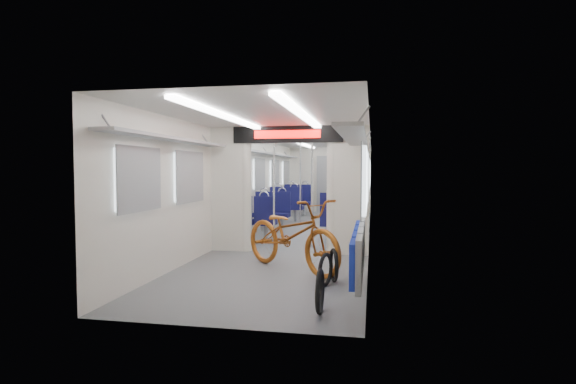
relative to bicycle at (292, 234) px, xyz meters
The scene contains 14 objects.
carriage 3.32m from the bicycle, 95.70° to the left, with size 12.00×12.02×2.31m.
bicycle is the anchor object (origin of this frame).
flip_bench 1.66m from the bicycle, 51.34° to the right, with size 0.12×2.13×0.54m.
bike_hoop_a 2.10m from the bicycle, 71.56° to the right, with size 0.48×0.48×0.05m, color black.
bike_hoop_b 1.11m from the bicycle, 54.96° to the right, with size 0.44×0.44×0.05m, color black.
bike_hoop_c 0.97m from the bicycle, 40.93° to the right, with size 0.46×0.46×0.05m, color black.
seat_bay_near_left 3.60m from the bicycle, 110.34° to the left, with size 0.89×1.98×1.07m.
seat_bay_near_right 3.68m from the bicycle, 80.32° to the left, with size 0.96×2.30×1.17m.
seat_bay_far_left 7.24m from the bicycle, 99.95° to the left, with size 0.93×2.19×1.13m.
seat_bay_far_right 6.83m from the bicycle, 84.79° to the left, with size 0.88×1.93×1.05m.
stanchion_near_left 2.28m from the bicycle, 109.35° to the left, with size 0.04×0.04×2.30m, color silver.
stanchion_near_right 2.19m from the bicycle, 89.26° to the left, with size 0.04×0.04×2.30m, color silver.
stanchion_far_left 5.36m from the bicycle, 97.62° to the left, with size 0.04×0.04×2.30m, color silver.
stanchion_far_right 5.06m from the bicycle, 89.45° to the left, with size 0.04×0.04×2.30m, color silver.
Camera 1 is at (1.50, -10.04, 1.53)m, focal length 28.00 mm.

